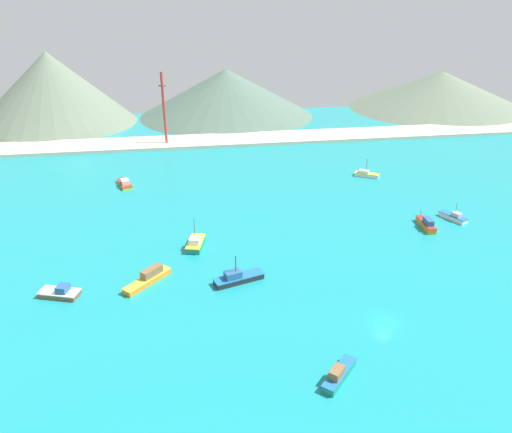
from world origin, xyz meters
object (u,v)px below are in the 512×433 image
fishing_boat_7 (426,224)px  fishing_boat_8 (60,292)px  fishing_boat_1 (238,278)px  fishing_boat_2 (453,217)px  fishing_boat_5 (125,183)px  fishing_boat_0 (149,278)px  fishing_boat_6 (196,243)px  radio_tower (164,109)px  fishing_boat_3 (339,374)px  fishing_boat_4 (366,174)px

fishing_boat_7 → fishing_boat_8: size_ratio=1.04×
fishing_boat_1 → fishing_boat_7: 50.50m
fishing_boat_2 → fishing_boat_5: (-82.65, 36.96, 0.03)m
fishing_boat_0 → fishing_boat_8: fishing_boat_0 is taller
fishing_boat_6 → radio_tower: size_ratio=0.30×
fishing_boat_0 → fishing_boat_1: fishing_boat_1 is taller
fishing_boat_2 → fishing_boat_8: fishing_boat_2 is taller
fishing_boat_1 → fishing_boat_5: (-26.11, 56.73, -0.09)m
fishing_boat_3 → radio_tower: size_ratio=0.27×
fishing_boat_2 → fishing_boat_0: bearing=-166.8°
fishing_boat_1 → fishing_boat_2: fishing_boat_1 is taller
fishing_boat_0 → fishing_boat_2: (73.58, 17.30, -0.24)m
fishing_boat_1 → fishing_boat_8: (-33.04, 0.37, -0.11)m
fishing_boat_1 → radio_tower: bearing=98.4°
fishing_boat_2 → fishing_boat_8: bearing=-167.8°
fishing_boat_2 → fishing_boat_3: (-45.34, -47.99, 0.09)m
radio_tower → fishing_boat_4: bearing=-35.7°
radio_tower → fishing_boat_6: bearing=-85.2°
fishing_boat_2 → fishing_boat_5: fishing_boat_2 is taller
fishing_boat_3 → fishing_boat_8: size_ratio=0.91×
fishing_boat_8 → fishing_boat_6: bearing=30.7°
fishing_boat_1 → fishing_boat_7: fishing_boat_1 is taller
fishing_boat_6 → fishing_boat_2: bearing=3.8°
fishing_boat_4 → fishing_boat_0: bearing=-141.5°
fishing_boat_3 → fishing_boat_6: bearing=113.0°
fishing_boat_0 → fishing_boat_2: 75.59m
fishing_boat_6 → radio_tower: bearing=94.8°
fishing_boat_3 → fishing_boat_6: (-18.60, 43.79, 0.10)m
fishing_boat_1 → fishing_boat_7: size_ratio=1.25×
fishing_boat_4 → fishing_boat_6: 65.72m
fishing_boat_0 → fishing_boat_5: bearing=99.5°
fishing_boat_7 → radio_tower: (-61.97, 80.16, 12.52)m
fishing_boat_0 → fishing_boat_3: fishing_boat_0 is taller
fishing_boat_2 → fishing_boat_6: size_ratio=0.91×
fishing_boat_7 → fishing_boat_1: bearing=-160.8°
fishing_boat_0 → fishing_boat_6: bearing=53.6°
fishing_boat_5 → fishing_boat_7: fishing_boat_7 is taller
fishing_boat_1 → fishing_boat_6: bearing=115.4°
fishing_boat_6 → fishing_boat_8: (-25.64, -15.20, -0.18)m
fishing_boat_3 → fishing_boat_7: bearing=50.9°
radio_tower → fishing_boat_8: bearing=-101.0°
fishing_boat_0 → fishing_boat_5: size_ratio=1.03×
fishing_boat_4 → fishing_boat_7: fishing_boat_4 is taller
fishing_boat_5 → fishing_boat_3: bearing=-66.3°
fishing_boat_4 → radio_tower: (-60.86, 43.71, 12.78)m
fishing_boat_1 → fishing_boat_8: fishing_boat_1 is taller
fishing_boat_0 → fishing_boat_4: size_ratio=1.23×
fishing_boat_4 → fishing_boat_5: (-72.68, 3.67, 0.04)m
fishing_boat_5 → fishing_boat_6: size_ratio=1.12×
fishing_boat_2 → fishing_boat_7: (-8.85, -3.16, 0.25)m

